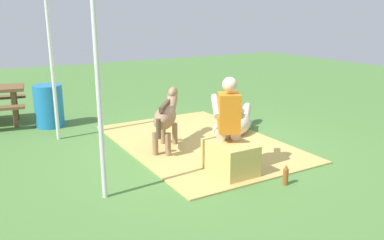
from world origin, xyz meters
name	(u,v)px	position (x,y,z in m)	size (l,w,h in m)	color
ground_plane	(200,149)	(0.00, 0.00, 0.00)	(24.00, 24.00, 0.00)	#4C7A38
hay_patch	(199,142)	(0.29, -0.14, 0.01)	(3.58, 2.41, 0.02)	tan
hay_bale	(230,158)	(-1.04, 0.16, 0.22)	(0.71, 0.50, 0.45)	tan
person_seated	(228,119)	(-0.89, 0.11, 0.73)	(0.72, 0.60, 1.33)	beige
pony_standing	(166,116)	(0.31, 0.45, 0.55)	(1.14, 0.97, 0.91)	#8C6B4C
pony_lying	(240,122)	(0.45, -1.13, 0.19)	(1.08, 1.19, 0.42)	beige
soda_bottle	(286,175)	(-1.70, -0.23, 0.13)	(0.07, 0.07, 0.27)	brown
water_barrel	(49,106)	(2.63, 1.81, 0.41)	(0.54, 0.54, 0.81)	#1E72B2
tent_pole_left	(99,93)	(-0.88, 1.88, 1.27)	(0.06, 0.06, 2.53)	silver
tent_pole_right	(52,67)	(1.72, 1.86, 1.27)	(0.06, 0.06, 2.53)	silver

